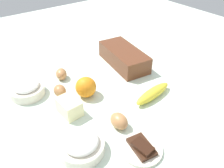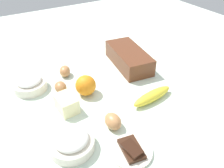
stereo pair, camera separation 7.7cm
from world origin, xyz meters
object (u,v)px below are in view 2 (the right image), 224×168
at_px(flour_bowl, 71,142).
at_px(egg_beside_bowl, 61,87).
at_px(loaf_pan, 129,57).
at_px(egg_loose, 65,71).
at_px(sugar_bowl, 30,83).
at_px(chocolate_plate, 131,150).
at_px(orange_fruit, 86,85).
at_px(butter_block, 67,104).
at_px(egg_near_butter, 113,121).
at_px(banana, 152,96).

relative_size(flour_bowl, egg_beside_bowl, 2.37).
distance_m(loaf_pan, egg_beside_bowl, 0.36).
distance_m(flour_bowl, egg_loose, 0.41).
height_order(sugar_bowl, chocolate_plate, sugar_bowl).
bearing_deg(orange_fruit, egg_loose, -171.41).
relative_size(butter_block, egg_beside_bowl, 1.52).
bearing_deg(chocolate_plate, egg_near_butter, 176.77).
relative_size(banana, orange_fruit, 2.30).
distance_m(sugar_bowl, chocolate_plate, 0.51).
bearing_deg(sugar_bowl, loaf_pan, 84.48).
relative_size(loaf_pan, chocolate_plate, 2.27).
bearing_deg(banana, loaf_pan, 165.49).
distance_m(egg_near_butter, egg_loose, 0.38).
bearing_deg(banana, sugar_bowl, -128.76).
height_order(orange_fruit, chocolate_plate, orange_fruit).
height_order(egg_near_butter, chocolate_plate, egg_near_butter).
xyz_separation_m(loaf_pan, sugar_bowl, (-0.04, -0.46, -0.01)).
distance_m(flour_bowl, butter_block, 0.18).
bearing_deg(banana, egg_loose, -145.65).
relative_size(flour_bowl, egg_loose, 2.21).
bearing_deg(egg_loose, butter_block, -19.13).
xyz_separation_m(flour_bowl, butter_block, (-0.17, 0.05, 0.00)).
relative_size(loaf_pan, banana, 1.55).
relative_size(flour_bowl, butter_block, 1.55).
relative_size(butter_block, chocolate_plate, 0.69).
height_order(sugar_bowl, butter_block, sugar_bowl).
height_order(egg_near_butter, egg_loose, egg_near_butter).
xyz_separation_m(flour_bowl, banana, (-0.06, 0.36, -0.01)).
height_order(sugar_bowl, orange_fruit, orange_fruit).
distance_m(orange_fruit, chocolate_plate, 0.33).
distance_m(butter_block, chocolate_plate, 0.29).
height_order(butter_block, egg_near_butter, butter_block).
xyz_separation_m(sugar_bowl, egg_loose, (-0.02, 0.16, -0.00)).
bearing_deg(butter_block, sugar_bowl, -157.13).
relative_size(orange_fruit, chocolate_plate, 0.63).
relative_size(sugar_bowl, egg_beside_bowl, 2.30).
bearing_deg(egg_near_butter, orange_fruit, -179.85).
xyz_separation_m(loaf_pan, banana, (0.27, -0.07, -0.02)).
distance_m(banana, chocolate_plate, 0.27).
bearing_deg(flour_bowl, egg_near_butter, 94.64).
relative_size(sugar_bowl, banana, 0.72).
xyz_separation_m(loaf_pan, egg_loose, (-0.07, -0.30, -0.02)).
bearing_deg(egg_loose, flour_bowl, -17.96).
bearing_deg(egg_loose, egg_near_butter, 3.92).
bearing_deg(egg_beside_bowl, egg_near_butter, 17.12).
xyz_separation_m(sugar_bowl, orange_fruit, (0.15, 0.19, 0.01)).
xyz_separation_m(sugar_bowl, banana, (0.31, 0.39, -0.01)).
distance_m(loaf_pan, orange_fruit, 0.29).
xyz_separation_m(sugar_bowl, chocolate_plate, (0.48, 0.18, -0.02)).
bearing_deg(loaf_pan, egg_beside_bowl, -75.89).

